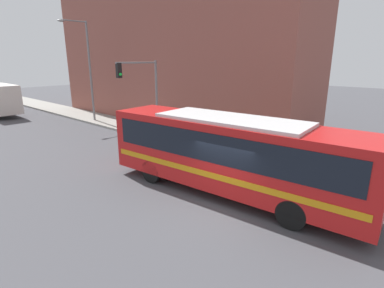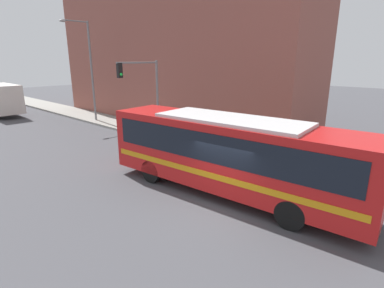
# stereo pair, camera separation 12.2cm
# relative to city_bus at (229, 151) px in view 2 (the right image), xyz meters

# --- Properties ---
(ground_plane) EXTENTS (120.00, 120.00, 0.00)m
(ground_plane) POSITION_rel_city_bus_xyz_m (-1.04, -0.56, -1.92)
(ground_plane) COLOR #47474C
(sidewalk) EXTENTS (3.12, 70.00, 0.18)m
(sidewalk) POSITION_rel_city_bus_xyz_m (5.01, 19.44, -1.83)
(sidewalk) COLOR gray
(sidewalk) RESTS_ON ground_plane
(building_facade) EXTENTS (6.00, 26.32, 12.30)m
(building_facade) POSITION_rel_city_bus_xyz_m (9.57, 13.60, 4.23)
(building_facade) COLOR brown
(building_facade) RESTS_ON ground_plane
(city_bus) EXTENTS (3.40, 11.40, 3.31)m
(city_bus) POSITION_rel_city_bus_xyz_m (0.00, 0.00, 0.00)
(city_bus) COLOR red
(city_bus) RESTS_ON ground_plane
(delivery_truck) EXTENTS (2.28, 7.50, 3.16)m
(delivery_truck) POSITION_rel_city_bus_xyz_m (-0.51, 28.06, -0.21)
(delivery_truck) COLOR silver
(delivery_truck) RESTS_ON ground_plane
(fire_hydrant) EXTENTS (0.25, 0.34, 0.72)m
(fire_hydrant) POSITION_rel_city_bus_xyz_m (4.06, 2.02, -1.39)
(fire_hydrant) COLOR #999999
(fire_hydrant) RESTS_ON sidewalk
(traffic_light_pole) EXTENTS (3.28, 0.35, 5.31)m
(traffic_light_pole) POSITION_rel_city_bus_xyz_m (3.09, 9.23, 1.90)
(traffic_light_pole) COLOR slate
(traffic_light_pole) RESTS_ON sidewalk
(parking_meter) EXTENTS (0.14, 0.14, 1.19)m
(parking_meter) POSITION_rel_city_bus_xyz_m (4.06, 7.99, -0.93)
(parking_meter) COLOR slate
(parking_meter) RESTS_ON sidewalk
(street_lamp) EXTENTS (2.54, 0.28, 8.49)m
(street_lamp) POSITION_rel_city_bus_xyz_m (4.02, 18.04, 3.20)
(street_lamp) COLOR slate
(street_lamp) RESTS_ON sidewalk
(pedestrian_near_corner) EXTENTS (0.34, 0.34, 1.60)m
(pedestrian_near_corner) POSITION_rel_city_bus_xyz_m (5.77, 9.38, -0.94)
(pedestrian_near_corner) COLOR #47382D
(pedestrian_near_corner) RESTS_ON sidewalk
(pedestrian_mid_block) EXTENTS (0.34, 0.34, 1.74)m
(pedestrian_mid_block) POSITION_rel_city_bus_xyz_m (4.70, 7.24, -0.86)
(pedestrian_mid_block) COLOR #23283D
(pedestrian_mid_block) RESTS_ON sidewalk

